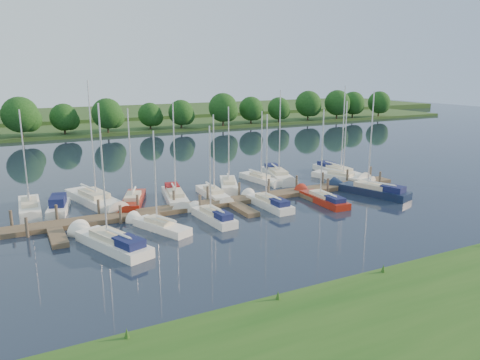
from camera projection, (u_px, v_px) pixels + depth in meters
name	position (u px, v px, depth m)	size (l,w,h in m)	color
ground	(272.00, 228.00, 38.37)	(260.00, 260.00, 0.00)	#17212F
near_bank	(430.00, 313.00, 24.46)	(90.00, 10.00, 0.50)	#1D4C15
dock	(233.00, 203.00, 44.65)	(40.00, 6.00, 0.40)	brown
mooring_pilings	(227.00, 196.00, 45.53)	(38.24, 2.84, 2.00)	#473D33
far_shore	(97.00, 127.00, 103.20)	(180.00, 30.00, 0.60)	#234219
distant_hill	(79.00, 115.00, 124.74)	(220.00, 40.00, 1.40)	#3A5826
treeline	(126.00, 113.00, 92.61)	(146.66, 9.91, 8.22)	#38281C
sailboat_n_0	(30.00, 208.00, 42.71)	(1.99, 7.53, 9.63)	white
motorboat	(58.00, 208.00, 42.42)	(2.64, 5.68, 1.87)	white
sailboat_n_2	(95.00, 201.00, 45.07)	(4.23, 9.63, 12.17)	white
sailboat_n_3	(133.00, 202.00, 44.81)	(3.97, 7.42, 9.56)	maroon
sailboat_n_4	(175.00, 198.00, 46.08)	(3.11, 7.91, 10.02)	white
sailboat_n_5	(213.00, 195.00, 47.24)	(1.89, 6.81, 8.75)	white
sailboat_n_6	(229.00, 185.00, 51.15)	(3.93, 7.09, 9.16)	white
sailboat_n_7	(260.00, 179.00, 53.93)	(2.34, 6.65, 8.45)	white
sailboat_n_8	(278.00, 175.00, 55.69)	(3.71, 8.56, 10.79)	white
sailboat_n_9	(341.00, 178.00, 54.70)	(4.04, 7.40, 9.49)	white
sailboat_n_10	(339.00, 172.00, 57.59)	(2.22, 8.87, 11.18)	white
sailboat_s_0	(111.00, 243.00, 33.94)	(4.41, 8.40, 10.85)	white
sailboat_s_1	(159.00, 226.00, 37.84)	(3.62, 6.38, 8.35)	white
sailboat_s_2	(213.00, 217.00, 40.00)	(2.02, 6.55, 8.50)	white
sailboat_s_3	(268.00, 204.00, 44.07)	(1.88, 7.03, 9.07)	white
sailboat_s_4	(322.00, 199.00, 45.60)	(1.96, 7.34, 9.31)	maroon
sailboat_s_5	(372.00, 192.00, 48.31)	(4.27, 8.55, 11.01)	#101C36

